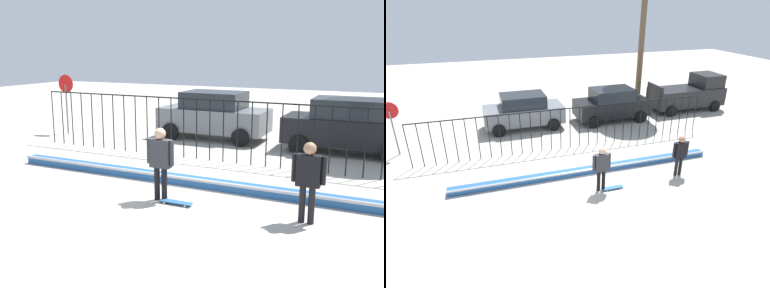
# 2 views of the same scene
# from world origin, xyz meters

# --- Properties ---
(ground_plane) EXTENTS (60.00, 60.00, 0.00)m
(ground_plane) POSITION_xyz_m (0.00, 0.00, 0.00)
(ground_plane) COLOR #ADA89E
(bowl_coping_ledge) EXTENTS (11.00, 0.41, 0.27)m
(bowl_coping_ledge) POSITION_xyz_m (0.00, 0.63, 0.12)
(bowl_coping_ledge) COLOR #235699
(bowl_coping_ledge) RESTS_ON ground
(perimeter_fence) EXTENTS (14.04, 0.04, 1.99)m
(perimeter_fence) POSITION_xyz_m (0.00, 3.29, 1.21)
(perimeter_fence) COLOR black
(perimeter_fence) RESTS_ON ground
(skateboarder) EXTENTS (0.71, 0.27, 1.76)m
(skateboarder) POSITION_xyz_m (-0.00, -0.74, 1.05)
(skateboarder) COLOR black
(skateboarder) RESTS_ON ground
(skateboard) EXTENTS (0.80, 0.20, 0.07)m
(skateboard) POSITION_xyz_m (0.45, -0.84, 0.06)
(skateboard) COLOR #26598C
(skateboard) RESTS_ON ground
(camera_operator) EXTENTS (0.69, 0.26, 1.71)m
(camera_operator) POSITION_xyz_m (3.39, -0.65, 1.03)
(camera_operator) COLOR black
(camera_operator) RESTS_ON ground
(parked_car_gray) EXTENTS (4.30, 2.12, 1.90)m
(parked_car_gray) POSITION_xyz_m (-1.69, 6.60, 0.97)
(parked_car_gray) COLOR slate
(parked_car_gray) RESTS_ON ground
(parked_car_black) EXTENTS (4.30, 2.12, 1.90)m
(parked_car_black) POSITION_xyz_m (3.44, 6.27, 0.97)
(parked_car_black) COLOR black
(parked_car_black) RESTS_ON ground
(pickup_truck) EXTENTS (4.70, 2.12, 2.24)m
(pickup_truck) POSITION_xyz_m (9.02, 6.65, 1.04)
(pickup_truck) COLOR black
(pickup_truck) RESTS_ON ground
(stop_sign) EXTENTS (0.76, 0.07, 2.50)m
(stop_sign) POSITION_xyz_m (-7.76, 4.96, 1.62)
(stop_sign) COLOR slate
(stop_sign) RESTS_ON ground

